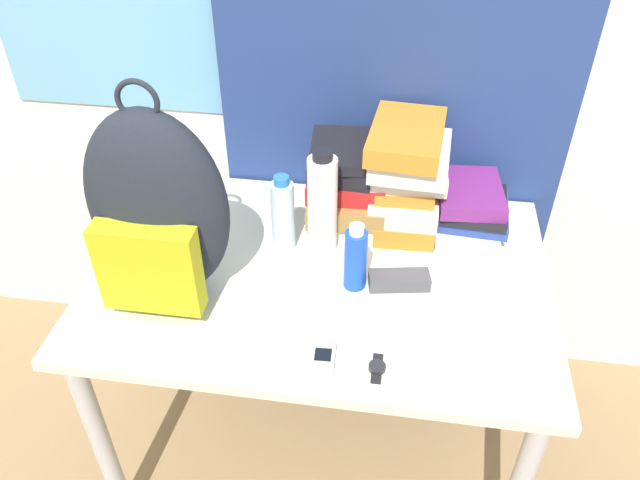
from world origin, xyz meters
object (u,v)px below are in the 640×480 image
Objects in this scene: backpack at (157,212)px; sports_bottle at (322,205)px; cell_phone at (323,357)px; book_stack_center at (406,176)px; water_bottle at (283,215)px; book_stack_right at (470,208)px; sunglasses_case at (399,280)px; book_stack_left at (347,184)px; sunscreen_bottle at (355,258)px; wristwatch at (377,368)px.

backpack is 1.83× the size of sports_bottle.
sports_bottle is at bearing 31.39° from backpack.
book_stack_center is at bearing 74.67° from cell_phone.
book_stack_center is 0.35m from water_bottle.
sunglasses_case is at bearing -122.43° from book_stack_right.
book_stack_left is 0.17m from sports_bottle.
sunscreen_bottle is 0.28m from wristwatch.
sunglasses_case is (-0.18, -0.28, -0.04)m from book_stack_right.
book_stack_center is 1.63× the size of sunscreen_bottle.
book_stack_left is (0.39, 0.37, -0.13)m from backpack.
sunscreen_bottle is (0.44, 0.08, -0.15)m from backpack.
water_bottle is 0.34m from sunglasses_case.
book_stack_center is 1.00× the size of sports_bottle.
book_stack_left is 3.46× the size of wristwatch.
wristwatch is at bearing -65.57° from sports_bottle.
sunglasses_case is at bearing -28.55° from sports_bottle.
book_stack_center is at bearing 27.54° from water_bottle.
book_stack_right reaches higher than sunglasses_case.
water_bottle is 2.68× the size of wristwatch.
sports_bottle is at bearing 128.10° from sunscreen_bottle.
book_stack_center is 1.36× the size of water_bottle.
sunglasses_case is (0.11, 0.01, -0.07)m from sunscreen_bottle.
backpack is at bearing -170.13° from sunglasses_case.
book_stack_left reaches higher than book_stack_right.
backpack reaches higher than book_stack_center.
sunscreen_bottle reaches higher than book_stack_right.
book_stack_left is 1.54× the size of sunscreen_bottle.
cell_phone is (-0.04, -0.25, -0.08)m from sunscreen_bottle.
cell_phone is at bearing -88.78° from book_stack_left.
sports_bottle reaches higher than book_stack_left.
book_stack_right is 0.33m from sunglasses_case.
book_stack_right is at bearing 57.57° from sunglasses_case.
sports_bottle is (0.34, 0.21, -0.09)m from backpack.
sunscreen_bottle is at bearing -134.60° from book_stack_right.
water_bottle reaches higher than book_stack_right.
book_stack_left is at bearing 74.29° from sports_bottle.
sunglasses_case is 1.92× the size of wristwatch.
water_bottle is at bearing -161.38° from book_stack_right.
wristwatch is (0.13, -0.55, -0.10)m from book_stack_left.
book_stack_center reaches higher than wristwatch.
backpack is 3.48× the size of sunglasses_case.
book_stack_left is at bearing 43.71° from backpack.
water_bottle is (0.24, 0.21, -0.13)m from backpack.
backpack is 0.60m from wristwatch.
book_stack_left is 0.55m from cell_phone.
book_stack_center is at bearing -1.58° from book_stack_left.
water_bottle is 0.24m from sunscreen_bottle.
cell_phone is (0.16, -0.38, -0.10)m from water_bottle.
water_bottle is at bearing 40.77° from backpack.
backpack is 2.98× the size of sunscreen_bottle.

